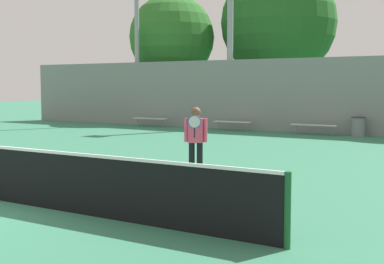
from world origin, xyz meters
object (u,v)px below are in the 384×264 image
(light_pole_center_back, at_px, (137,7))
(trash_bin, at_px, (358,127))
(tennis_net, at_px, (5,174))
(light_pole_near_left, at_px, (230,29))
(tree_dark_dense, at_px, (278,23))
(bench_by_gate, at_px, (233,122))
(tennis_player, at_px, (196,138))
(bench_adjacent_court, at_px, (150,119))
(bench_courtside_near, at_px, (314,125))
(tree_green_broad, at_px, (172,37))

(light_pole_center_back, xyz_separation_m, trash_bin, (12.32, -0.84, -6.03))
(tennis_net, relative_size, light_pole_center_back, 1.00)
(light_pole_near_left, relative_size, tree_dark_dense, 0.97)
(bench_by_gate, bearing_deg, light_pole_center_back, 170.76)
(tennis_player, xyz_separation_m, tree_dark_dense, (-5.66, 18.58, 4.80))
(trash_bin, bearing_deg, tree_dark_dense, 134.91)
(bench_adjacent_court, bearing_deg, tennis_player, -50.08)
(bench_courtside_near, height_order, light_pole_near_left, light_pole_near_left)
(tennis_net, height_order, light_pole_near_left, light_pole_near_left)
(tree_dark_dense, bearing_deg, tennis_net, -80.02)
(bench_courtside_near, xyz_separation_m, light_pole_center_back, (-10.46, 1.05, 6.04))
(light_pole_near_left, xyz_separation_m, tree_green_broad, (-5.44, 2.95, 0.04))
(tennis_net, distance_m, bench_courtside_near, 16.13)
(bench_adjacent_court, relative_size, tree_green_broad, 0.27)
(bench_by_gate, bearing_deg, bench_courtside_near, 0.00)
(bench_courtside_near, bearing_deg, tennis_net, -91.56)
(bench_courtside_near, relative_size, bench_adjacent_court, 1.02)
(bench_courtside_near, relative_size, light_pole_near_left, 0.23)
(tennis_net, height_order, trash_bin, tennis_net)
(bench_by_gate, distance_m, tree_dark_dense, 8.43)
(bench_adjacent_court, distance_m, trash_bin, 10.71)
(bench_by_gate, height_order, light_pole_near_left, light_pole_near_left)
(bench_adjacent_court, distance_m, tree_dark_dense, 9.52)
(bench_courtside_near, height_order, tree_dark_dense, tree_dark_dense)
(tennis_player, xyz_separation_m, bench_adjacent_court, (-10.10, 12.07, -0.54))
(bench_adjacent_court, bearing_deg, light_pole_near_left, 14.79)
(tree_dark_dense, bearing_deg, light_pole_near_left, -93.14)
(tennis_player, distance_m, tree_green_broad, 20.15)
(light_pole_near_left, bearing_deg, bench_by_gate, -56.38)
(bench_by_gate, bearing_deg, light_pole_near_left, 123.62)
(tennis_player, xyz_separation_m, light_pole_center_back, (-11.71, 13.12, 5.49))
(light_pole_near_left, height_order, tree_dark_dense, tree_dark_dense)
(tennis_net, height_order, bench_courtside_near, tennis_net)
(light_pole_center_back, distance_m, tree_dark_dense, 8.17)
(tree_dark_dense, bearing_deg, trash_bin, -45.09)
(tennis_player, distance_m, light_pole_center_back, 18.42)
(bench_adjacent_court, xyz_separation_m, tree_green_broad, (-1.31, 4.05, 4.58))
(light_pole_near_left, distance_m, tree_green_broad, 6.19)
(bench_adjacent_court, bearing_deg, trash_bin, 1.14)
(tennis_net, relative_size, light_pole_near_left, 1.27)
(bench_courtside_near, bearing_deg, tennis_player, -84.12)
(tennis_net, height_order, tree_dark_dense, tree_dark_dense)
(tree_green_broad, bearing_deg, bench_adjacent_court, -72.09)
(light_pole_near_left, distance_m, light_pole_center_back, 5.93)
(bench_by_gate, distance_m, trash_bin, 5.85)
(tree_green_broad, height_order, tree_dark_dense, tree_dark_dense)
(bench_by_gate, relative_size, tree_green_broad, 0.25)
(tennis_player, bearing_deg, trash_bin, 62.22)
(tennis_player, distance_m, bench_by_gate, 13.16)
(tennis_net, distance_m, tennis_player, 4.41)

